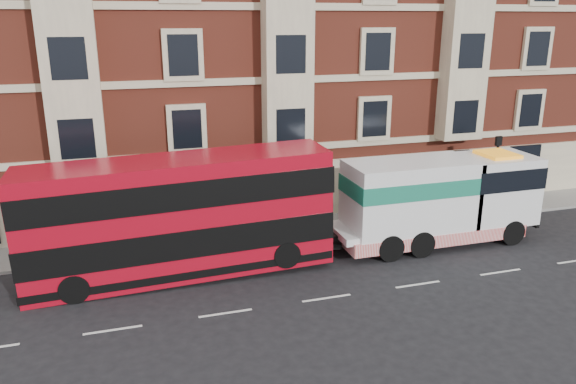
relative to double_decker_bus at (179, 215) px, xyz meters
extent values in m
plane|color=black|center=(5.11, -3.79, -2.69)|extent=(120.00, 120.00, 0.00)
cube|color=slate|center=(5.11, 3.71, -2.62)|extent=(90.00, 3.00, 0.15)
cube|color=maroon|center=(5.61, 11.21, 6.31)|extent=(45.00, 12.00, 18.00)
cylinder|color=black|center=(-0.89, 2.41, -0.54)|extent=(0.14, 0.14, 4.00)
cube|color=black|center=(-0.89, 2.41, 1.56)|extent=(0.35, 0.15, 0.50)
cylinder|color=black|center=(17.11, 2.41, -0.54)|extent=(0.14, 0.14, 4.00)
cube|color=black|center=(17.11, 2.41, 1.56)|extent=(0.35, 0.15, 0.50)
cube|color=#A40919|center=(0.00, 0.00, -0.07)|extent=(12.50, 2.79, 4.91)
cube|color=black|center=(0.00, 0.00, -0.79)|extent=(12.54, 2.85, 1.17)
cube|color=black|center=(0.00, 0.00, 1.22)|extent=(12.54, 2.85, 1.12)
cylinder|color=black|center=(-4.24, -1.26, -2.11)|extent=(1.16, 0.36, 1.16)
cylinder|color=black|center=(-4.24, 1.26, -2.11)|extent=(1.16, 0.36, 1.16)
cylinder|color=black|center=(4.24, -1.26, -1.78)|extent=(1.16, 0.36, 1.16)
cylinder|color=black|center=(4.24, 1.26, -1.78)|extent=(1.16, 0.36, 1.16)
cube|color=white|center=(12.00, 0.00, -1.63)|extent=(10.05, 2.57, 0.33)
cube|color=white|center=(15.24, 0.00, -0.18)|extent=(3.57, 2.79, 3.24)
cube|color=white|center=(10.66, 0.00, -0.12)|extent=(6.03, 2.79, 3.24)
cube|color=#197057|center=(10.66, 0.00, 0.43)|extent=(6.08, 2.83, 0.78)
cube|color=red|center=(11.78, 0.00, -2.02)|extent=(8.93, 2.85, 0.61)
cylinder|color=black|center=(15.57, -1.26, -2.08)|extent=(1.23, 0.39, 1.23)
cylinder|color=black|center=(15.57, 1.26, -2.08)|extent=(1.23, 0.39, 1.23)
cylinder|color=black|center=(10.66, -1.26, -2.08)|extent=(1.23, 0.45, 1.23)
cylinder|color=black|center=(10.66, 1.26, -2.08)|extent=(1.23, 0.45, 1.23)
cylinder|color=black|center=(9.10, -1.26, -2.08)|extent=(1.23, 0.45, 1.23)
cylinder|color=black|center=(9.10, 1.26, -2.08)|extent=(1.23, 0.45, 1.23)
imported|color=#181B31|center=(-4.72, 3.61, -1.70)|extent=(0.71, 0.57, 1.68)
camera|label=1|loc=(-2.11, -22.16, 7.74)|focal=35.00mm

